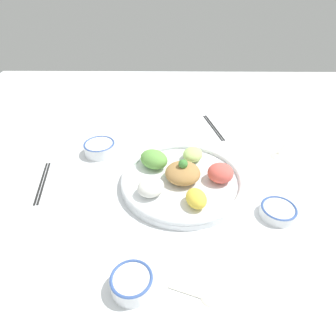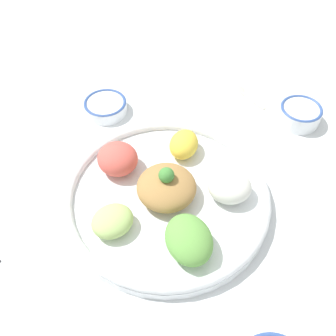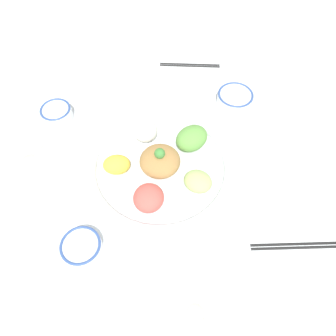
{
  "view_description": "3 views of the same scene",
  "coord_description": "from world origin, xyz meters",
  "px_view_note": "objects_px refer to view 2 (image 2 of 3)",
  "views": [
    {
      "loc": [
        0.07,
        0.69,
        0.62
      ],
      "look_at": [
        0.08,
        -0.05,
        0.06
      ],
      "focal_mm": 30.0,
      "sensor_mm": 36.0,
      "label": 1
    },
    {
      "loc": [
        0.3,
        -0.42,
        0.65
      ],
      "look_at": [
        0.01,
        -0.0,
        0.06
      ],
      "focal_mm": 42.0,
      "sensor_mm": 36.0,
      "label": 2
    },
    {
      "loc": [
        -0.47,
        -0.17,
        0.82
      ],
      "look_at": [
        -0.01,
        -0.07,
        0.09
      ],
      "focal_mm": 35.0,
      "sensor_mm": 36.0,
      "label": 3
    }
  ],
  "objects_px": {
    "salad_platter": "(167,195)",
    "sauce_bowl_dark": "(106,106)",
    "sauce_bowl_red": "(300,114)",
    "serving_spoon_main": "(244,93)"
  },
  "relations": [
    {
      "from": "sauce_bowl_red",
      "to": "serving_spoon_main",
      "type": "distance_m",
      "value": 0.16
    },
    {
      "from": "sauce_bowl_red",
      "to": "sauce_bowl_dark",
      "type": "distance_m",
      "value": 0.47
    },
    {
      "from": "sauce_bowl_red",
      "to": "serving_spoon_main",
      "type": "height_order",
      "value": "sauce_bowl_red"
    },
    {
      "from": "sauce_bowl_red",
      "to": "serving_spoon_main",
      "type": "bearing_deg",
      "value": 173.38
    },
    {
      "from": "salad_platter",
      "to": "serving_spoon_main",
      "type": "xyz_separation_m",
      "value": [
        -0.03,
        0.39,
        -0.02
      ]
    },
    {
      "from": "salad_platter",
      "to": "sauce_bowl_dark",
      "type": "height_order",
      "value": "salad_platter"
    },
    {
      "from": "sauce_bowl_red",
      "to": "serving_spoon_main",
      "type": "xyz_separation_m",
      "value": [
        -0.16,
        0.02,
        -0.02
      ]
    },
    {
      "from": "salad_platter",
      "to": "sauce_bowl_red",
      "type": "height_order",
      "value": "salad_platter"
    },
    {
      "from": "salad_platter",
      "to": "serving_spoon_main",
      "type": "bearing_deg",
      "value": 94.35
    },
    {
      "from": "sauce_bowl_red",
      "to": "sauce_bowl_dark",
      "type": "bearing_deg",
      "value": -149.81
    }
  ]
}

